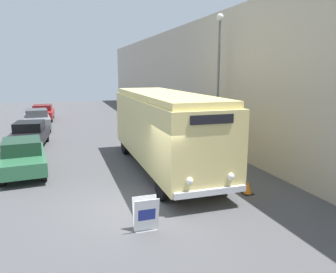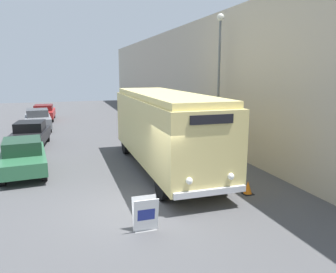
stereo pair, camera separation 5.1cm
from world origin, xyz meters
name	(u,v)px [view 2 (the right image)]	position (x,y,z in m)	size (l,w,h in m)	color
ground_plane	(137,208)	(0.00, 0.00, 0.00)	(80.00, 80.00, 0.00)	#4C4C4F
building_wall_right	(199,81)	(6.38, 10.00, 3.75)	(0.30, 60.00, 7.50)	#B2A893
vintage_bus	(164,127)	(2.10, 3.78, 1.94)	(2.56, 9.66, 3.43)	black
sign_board	(145,215)	(-0.12, -1.58, 0.46)	(0.69, 0.36, 0.96)	gray
streetlamp	(219,67)	(5.61, 5.66, 4.57)	(0.36, 0.36, 7.15)	#595E60
parked_car_near	(23,156)	(-3.86, 5.12, 0.75)	(2.14, 4.35, 1.47)	black
parked_car_mid	(30,134)	(-4.01, 10.53, 0.75)	(2.15, 4.19, 1.46)	black
parked_car_far	(38,119)	(-3.94, 16.26, 0.80)	(2.11, 4.33, 1.56)	black
parked_car_distant	(44,112)	(-3.76, 21.48, 0.71)	(1.91, 4.21, 1.38)	black
traffic_cone	(248,188)	(4.04, -0.04, 0.24)	(0.36, 0.36, 0.48)	black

